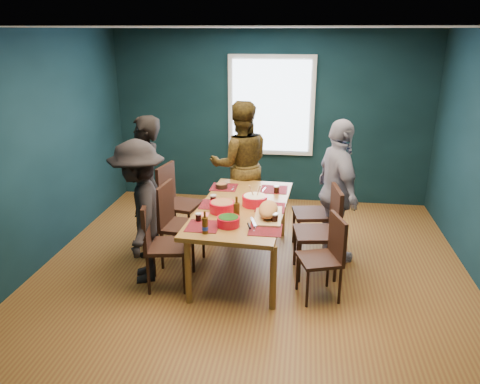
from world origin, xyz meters
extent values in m
cube|color=olive|center=(0.00, 0.00, -0.01)|extent=(5.00, 5.00, 0.01)
cube|color=white|center=(0.00, 0.00, 2.70)|extent=(5.00, 5.00, 0.01)
cube|color=#102C36|center=(-2.50, 0.00, 1.35)|extent=(0.01, 5.00, 2.70)
cube|color=#102C36|center=(0.00, 2.50, 1.35)|extent=(5.00, 0.01, 2.70)
cube|color=#102C36|center=(0.00, -2.50, 1.35)|extent=(5.00, 0.01, 2.70)
cube|color=silver|center=(0.00, 2.47, 1.55)|extent=(1.35, 0.06, 1.55)
cube|color=olive|center=(-0.14, 0.14, 0.72)|extent=(1.09, 2.02, 0.05)
cylinder|color=olive|center=(-0.57, -0.77, 0.35)|extent=(0.07, 0.07, 0.70)
cylinder|color=olive|center=(0.29, -0.77, 0.35)|extent=(0.07, 0.07, 0.70)
cylinder|color=olive|center=(-0.57, 1.04, 0.35)|extent=(0.07, 0.07, 0.70)
cylinder|color=olive|center=(0.29, 1.04, 0.35)|extent=(0.07, 0.07, 0.70)
cube|color=black|center=(-1.03, 0.73, 0.49)|extent=(0.54, 0.54, 0.04)
cube|color=black|center=(-1.24, 0.76, 0.77)|extent=(0.13, 0.46, 0.51)
cylinder|color=black|center=(-1.26, 0.57, 0.24)|extent=(0.04, 0.04, 0.47)
cylinder|color=black|center=(-0.87, 0.49, 0.24)|extent=(0.04, 0.04, 0.47)
cylinder|color=black|center=(-1.19, 0.96, 0.24)|extent=(0.04, 0.04, 0.47)
cylinder|color=black|center=(-0.80, 0.88, 0.24)|extent=(0.04, 0.04, 0.47)
cube|color=black|center=(-0.85, 0.07, 0.48)|extent=(0.49, 0.49, 0.04)
cube|color=black|center=(-1.05, 0.09, 0.75)|extent=(0.09, 0.45, 0.49)
cylinder|color=black|center=(-1.06, -0.10, 0.23)|extent=(0.03, 0.03, 0.46)
cylinder|color=black|center=(-0.67, -0.14, 0.23)|extent=(0.03, 0.03, 0.46)
cylinder|color=black|center=(-1.02, 0.28, 0.23)|extent=(0.03, 0.03, 0.46)
cylinder|color=black|center=(-0.64, 0.24, 0.23)|extent=(0.03, 0.03, 0.46)
cube|color=black|center=(-0.87, -0.46, 0.47)|extent=(0.51, 0.51, 0.04)
cube|color=black|center=(-1.07, -0.50, 0.74)|extent=(0.11, 0.44, 0.48)
cylinder|color=black|center=(-1.03, -0.68, 0.23)|extent=(0.03, 0.03, 0.45)
cylinder|color=black|center=(-0.66, -0.62, 0.23)|extent=(0.03, 0.03, 0.45)
cylinder|color=black|center=(-1.09, -0.31, 0.23)|extent=(0.03, 0.03, 0.45)
cylinder|color=black|center=(-0.72, -0.25, 0.23)|extent=(0.03, 0.03, 0.45)
cube|color=black|center=(0.68, 0.67, 0.49)|extent=(0.53, 0.53, 0.04)
cube|color=black|center=(0.88, 0.71, 0.76)|extent=(0.12, 0.46, 0.50)
cylinder|color=black|center=(0.52, 0.44, 0.23)|extent=(0.03, 0.03, 0.47)
cylinder|color=black|center=(0.90, 0.51, 0.23)|extent=(0.03, 0.03, 0.47)
cylinder|color=black|center=(0.45, 0.83, 0.23)|extent=(0.03, 0.03, 0.47)
cylinder|color=black|center=(0.84, 0.90, 0.23)|extent=(0.03, 0.03, 0.47)
cube|color=black|center=(0.71, 0.03, 0.50)|extent=(0.53, 0.53, 0.04)
cube|color=black|center=(0.92, 0.07, 0.78)|extent=(0.12, 0.47, 0.51)
cylinder|color=black|center=(0.55, -0.19, 0.24)|extent=(0.04, 0.04, 0.48)
cylinder|color=black|center=(0.94, -0.13, 0.24)|extent=(0.04, 0.04, 0.48)
cylinder|color=black|center=(0.49, 0.20, 0.24)|extent=(0.04, 0.04, 0.48)
cylinder|color=black|center=(0.88, 0.26, 0.24)|extent=(0.04, 0.04, 0.48)
cube|color=black|center=(0.75, -0.47, 0.43)|extent=(0.51, 0.51, 0.04)
cube|color=black|center=(0.92, -0.41, 0.67)|extent=(0.16, 0.40, 0.44)
cylinder|color=black|center=(0.64, -0.69, 0.21)|extent=(0.03, 0.03, 0.41)
cylinder|color=black|center=(0.96, -0.58, 0.21)|extent=(0.03, 0.03, 0.41)
cylinder|color=black|center=(0.53, -0.36, 0.21)|extent=(0.03, 0.03, 0.41)
cylinder|color=black|center=(0.86, -0.25, 0.21)|extent=(0.03, 0.03, 0.41)
imported|color=black|center=(-1.34, 0.31, 0.87)|extent=(0.50, 0.68, 1.74)
imported|color=black|center=(-0.33, 1.37, 0.89)|extent=(1.01, 0.88, 1.78)
imported|color=white|center=(0.96, 0.46, 0.86)|extent=(0.72, 1.09, 1.73)
imported|color=black|center=(-1.20, -0.33, 0.80)|extent=(0.88, 1.16, 1.60)
cylinder|color=red|center=(-0.34, -0.06, 0.80)|extent=(0.28, 0.28, 0.11)
cylinder|color=olive|center=(-0.34, -0.06, 0.86)|extent=(0.25, 0.25, 0.02)
cylinder|color=red|center=(0.00, 0.19, 0.80)|extent=(0.29, 0.29, 0.12)
cylinder|color=#F5E5C8|center=(0.00, 0.19, 0.86)|extent=(0.26, 0.26, 0.02)
cylinder|color=tan|center=(0.04, 0.19, 0.90)|extent=(0.09, 0.16, 0.23)
cylinder|color=tan|center=(-0.03, 0.19, 0.90)|extent=(0.07, 0.16, 0.23)
cylinder|color=red|center=(-0.20, -0.45, 0.80)|extent=(0.24, 0.24, 0.10)
cylinder|color=#104010|center=(-0.20, -0.45, 0.84)|extent=(0.21, 0.21, 0.02)
cube|color=tan|center=(0.18, -0.15, 0.76)|extent=(0.30, 0.58, 0.02)
ellipsoid|color=#B77741|center=(0.18, -0.15, 0.84)|extent=(0.22, 0.46, 0.13)
cube|color=silver|center=(0.05, -0.38, 0.78)|extent=(0.09, 0.23, 0.00)
cylinder|color=black|center=(0.02, -0.51, 0.78)|extent=(0.06, 0.13, 0.03)
sphere|color=#235E15|center=(0.18, -0.28, 0.84)|extent=(0.04, 0.04, 0.04)
sphere|color=#235E15|center=(0.18, -0.15, 0.84)|extent=(0.04, 0.04, 0.04)
sphere|color=#235E15|center=(0.18, -0.02, 0.84)|extent=(0.04, 0.04, 0.04)
cylinder|color=black|center=(-0.49, 0.74, 0.78)|extent=(0.16, 0.16, 0.06)
cylinder|color=olive|center=(-0.49, 0.74, 0.80)|extent=(0.13, 0.13, 0.02)
cylinder|color=#452A0C|center=(-0.41, -0.67, 0.83)|extent=(0.06, 0.06, 0.17)
cylinder|color=#452A0C|center=(-0.41, -0.67, 0.95)|extent=(0.02, 0.02, 0.07)
cylinder|color=#1732A3|center=(-0.41, -0.67, 0.80)|extent=(0.06, 0.06, 0.04)
cylinder|color=#452A0C|center=(-0.15, -0.27, 0.84)|extent=(0.07, 0.07, 0.19)
cylinder|color=#452A0C|center=(-0.15, -0.27, 0.97)|extent=(0.03, 0.03, 0.07)
cylinder|color=black|center=(-0.54, -0.37, 0.79)|extent=(0.06, 0.06, 0.09)
cylinder|color=silver|center=(-0.54, -0.37, 0.83)|extent=(0.06, 0.06, 0.01)
cylinder|color=black|center=(0.26, -0.30, 0.80)|extent=(0.07, 0.07, 0.10)
cylinder|color=silver|center=(0.26, -0.30, 0.85)|extent=(0.08, 0.08, 0.02)
cylinder|color=black|center=(0.22, 0.65, 0.79)|extent=(0.07, 0.07, 0.09)
cylinder|color=silver|center=(0.22, 0.65, 0.84)|extent=(0.07, 0.07, 0.01)
cylinder|color=black|center=(-0.49, 0.19, 0.80)|extent=(0.07, 0.07, 0.10)
cylinder|color=silver|center=(-0.49, 0.19, 0.84)|extent=(0.07, 0.07, 0.02)
cube|color=#FF6B6D|center=(0.20, 0.24, 0.75)|extent=(0.17, 0.17, 0.00)
cube|color=#FF6B6D|center=(-0.53, -0.18, 0.75)|extent=(0.12, 0.12, 0.00)
cube|color=#FF6B6D|center=(0.15, -0.57, 0.75)|extent=(0.16, 0.16, 0.00)
camera|label=1|loc=(0.53, -4.87, 2.68)|focal=35.00mm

